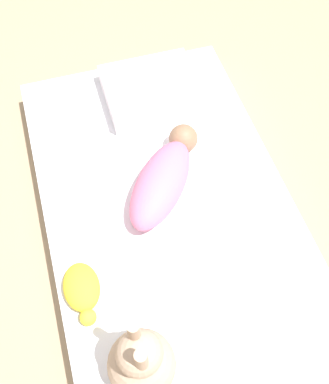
% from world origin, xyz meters
% --- Properties ---
extents(ground_plane, '(12.00, 12.00, 0.00)m').
position_xyz_m(ground_plane, '(0.00, 0.00, 0.00)').
color(ground_plane, '#9E8466').
extents(bed_mattress, '(1.53, 0.90, 0.14)m').
position_xyz_m(bed_mattress, '(0.00, 0.00, 0.07)').
color(bed_mattress, white).
rests_on(bed_mattress, ground_plane).
extents(swaddled_baby, '(0.45, 0.39, 0.14)m').
position_xyz_m(swaddled_baby, '(-0.07, 0.01, 0.21)').
color(swaddled_baby, pink).
rests_on(swaddled_baby, bed_mattress).
extents(pillow, '(0.33, 0.39, 0.09)m').
position_xyz_m(pillow, '(-0.53, 0.09, 0.19)').
color(pillow, white).
rests_on(pillow, bed_mattress).
extents(bunny_plush, '(0.20, 0.20, 0.37)m').
position_xyz_m(bunny_plush, '(0.53, -0.24, 0.27)').
color(bunny_plush, tan).
rests_on(bunny_plush, bed_mattress).
extents(turtle_plush, '(0.21, 0.12, 0.08)m').
position_xyz_m(turtle_plush, '(0.25, -0.37, 0.18)').
color(turtle_plush, yellow).
rests_on(turtle_plush, bed_mattress).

